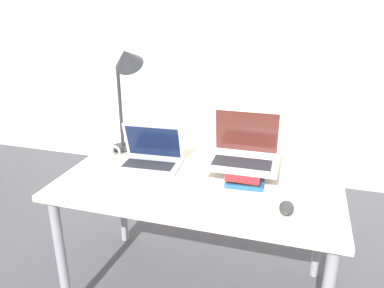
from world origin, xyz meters
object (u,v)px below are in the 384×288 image
(laptop_left, at_px, (151,157))
(laptop_on_books, at_px, (244,152))
(desk_lamp, at_px, (126,71))
(mug, at_px, (107,151))
(wireless_keyboard, at_px, (228,202))
(mouse, at_px, (287,208))
(book_stack, at_px, (246,172))

(laptop_left, bearing_deg, laptop_on_books, 1.66)
(desk_lamp, bearing_deg, mug, -119.67)
(laptop_left, relative_size, laptop_on_books, 0.96)
(wireless_keyboard, relative_size, mouse, 2.65)
(book_stack, distance_m, mug, 0.78)
(laptop_left, height_order, desk_lamp, desk_lamp)
(mouse, height_order, mug, mug)
(laptop_left, height_order, mouse, laptop_left)
(book_stack, bearing_deg, laptop_on_books, 120.12)
(laptop_left, bearing_deg, mug, -179.91)
(book_stack, xyz_separation_m, mouse, (0.21, -0.25, -0.02))
(book_stack, relative_size, laptop_on_books, 0.77)
(book_stack, distance_m, desk_lamp, 0.85)
(laptop_left, distance_m, mug, 0.26)
(laptop_left, xyz_separation_m, desk_lamp, (-0.18, 0.14, 0.43))
(laptop_on_books, relative_size, mouse, 3.12)
(book_stack, bearing_deg, laptop_left, 177.37)
(laptop_on_books, xyz_separation_m, wireless_keyboard, (-0.02, -0.30, -0.12))
(wireless_keyboard, xyz_separation_m, mug, (-0.74, 0.28, 0.05))
(laptop_left, height_order, laptop_on_books, laptop_on_books)
(wireless_keyboard, height_order, desk_lamp, desk_lamp)
(book_stack, relative_size, wireless_keyboard, 0.90)
(book_stack, xyz_separation_m, wireless_keyboard, (-0.04, -0.26, -0.03))
(laptop_on_books, height_order, mouse, laptop_on_books)
(laptop_left, bearing_deg, book_stack, -2.63)
(wireless_keyboard, distance_m, mouse, 0.25)
(mug, bearing_deg, book_stack, -1.71)
(mouse, bearing_deg, laptop_on_books, 128.86)
(wireless_keyboard, bearing_deg, mouse, 1.36)
(laptop_on_books, xyz_separation_m, mouse, (0.24, -0.29, -0.11))
(wireless_keyboard, relative_size, mug, 2.26)
(laptop_left, distance_m, mouse, 0.78)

